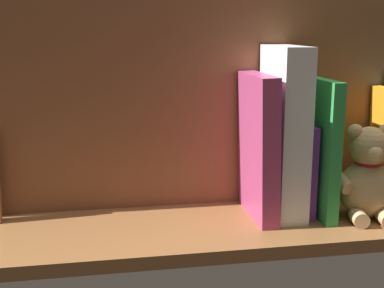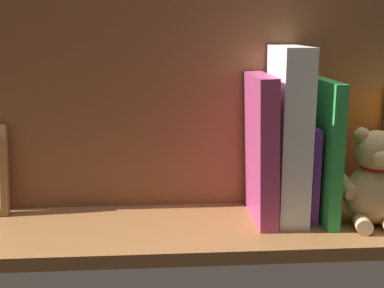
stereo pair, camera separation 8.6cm
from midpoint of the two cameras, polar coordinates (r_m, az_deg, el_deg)
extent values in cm
cube|color=brown|center=(90.07, 2.76, -9.25)|extent=(108.62, 24.61, 2.20)
cube|color=brown|center=(94.52, 2.15, 4.24)|extent=(108.62, 1.50, 37.24)
ellipsoid|color=tan|center=(94.24, 21.70, -5.22)|extent=(10.93, 10.14, 10.00)
sphere|color=tan|center=(92.30, 22.08, -0.74)|extent=(6.87, 6.87, 6.87)
sphere|color=tan|center=(91.11, 20.66, 0.87)|extent=(2.66, 2.66, 2.66)
sphere|color=#DBB77F|center=(89.68, 22.53, -1.50)|extent=(2.66, 2.66, 2.66)
cylinder|color=tan|center=(91.44, 19.10, -4.41)|extent=(3.09, 5.22, 3.70)
cylinder|color=tan|center=(90.97, 20.80, -8.24)|extent=(3.32, 4.18, 2.66)
torus|color=red|center=(92.93, 21.94, -2.38)|extent=(5.34, 5.34, 0.78)
cube|color=green|center=(92.73, 16.73, -0.66)|extent=(2.08, 15.14, 23.93)
cube|color=purple|center=(94.20, 14.96, -2.79)|extent=(1.27, 12.25, 16.15)
cube|color=white|center=(90.71, 13.13, 1.04)|extent=(5.00, 13.77, 29.44)
cube|color=#B23F72|center=(89.58, 10.26, -0.49)|extent=(3.80, 14.71, 24.91)
camera|label=1|loc=(0.04, -87.14, 0.65)|focal=48.79mm
camera|label=2|loc=(0.04, 92.86, -0.65)|focal=48.79mm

